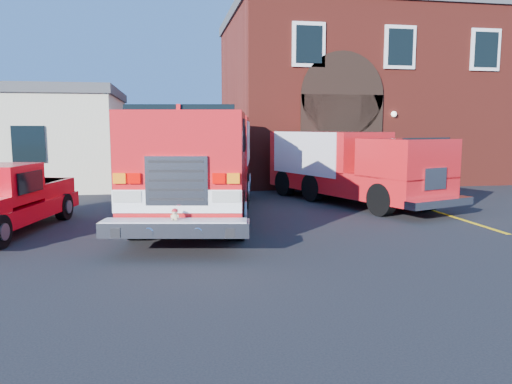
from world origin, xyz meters
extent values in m
plane|color=black|center=(0.00, 0.00, 0.00)|extent=(100.00, 100.00, 0.00)
cube|color=yellow|center=(6.50, 1.00, 0.00)|extent=(0.12, 3.00, 0.01)
cube|color=yellow|center=(6.50, 4.00, 0.00)|extent=(0.12, 3.00, 0.01)
cube|color=yellow|center=(6.50, 7.00, 0.00)|extent=(0.12, 3.00, 0.01)
cube|color=maroon|center=(9.00, 14.00, 4.00)|extent=(15.00, 10.00, 8.00)
cube|color=#45484B|center=(9.00, 14.00, 8.20)|extent=(15.20, 10.20, 0.50)
cube|color=black|center=(5.50, 8.98, 2.00)|extent=(3.60, 0.12, 4.00)
cylinder|color=black|center=(5.50, 8.98, 4.00)|extent=(3.60, 0.12, 3.60)
cube|color=black|center=(4.00, 8.95, 6.00)|extent=(1.40, 0.10, 1.80)
cube|color=black|center=(8.00, 8.95, 6.00)|extent=(1.40, 0.10, 1.80)
cube|color=black|center=(12.00, 8.95, 6.00)|extent=(1.40, 0.10, 1.80)
cube|color=beige|center=(-9.00, 13.00, 2.00)|extent=(10.00, 8.00, 4.00)
cube|color=#45484B|center=(-9.00, 13.00, 4.15)|extent=(10.20, 8.20, 0.40)
cube|color=black|center=(-7.00, 8.97, 2.00)|extent=(1.20, 0.10, 1.40)
cylinder|color=black|center=(-2.53, 0.55, 0.59)|extent=(0.58, 1.22, 1.17)
cylinder|color=black|center=(-0.22, 0.13, 0.59)|extent=(0.58, 1.22, 1.17)
cube|color=red|center=(-0.77, 3.71, 0.91)|extent=(4.33, 9.93, 0.96)
cube|color=red|center=(-0.33, 6.12, 2.14)|extent=(3.46, 5.10, 1.71)
cube|color=red|center=(-1.32, 0.66, 2.19)|extent=(3.23, 3.84, 1.60)
cube|color=black|center=(-1.55, -0.66, 2.62)|extent=(2.33, 0.50, 1.00)
cube|color=#E00602|center=(-1.32, 0.66, 3.08)|extent=(1.75, 0.66, 0.15)
cube|color=white|center=(-1.62, -1.04, 1.12)|extent=(2.64, 0.54, 0.47)
cube|color=silver|center=(-1.63, -1.05, 1.55)|extent=(1.27, 0.29, 1.00)
cube|color=silver|center=(-1.68, -1.34, 0.62)|extent=(3.05, 1.11, 0.30)
cube|color=#B7B7BF|center=(-1.66, 6.36, 2.14)|extent=(0.72, 3.79, 1.39)
cube|color=#B7B7BF|center=(0.99, 5.89, 2.14)|extent=(0.72, 3.79, 1.39)
sphere|color=#D9B486|center=(-1.68, -1.34, 0.85)|extent=(0.16, 0.16, 0.14)
sphere|color=#D9B486|center=(-1.68, -1.34, 0.95)|extent=(0.13, 0.13, 0.11)
sphere|color=#D9B486|center=(-1.72, -1.32, 0.99)|extent=(0.05, 0.05, 0.04)
sphere|color=#D9B486|center=(-1.63, -1.34, 0.99)|extent=(0.05, 0.05, 0.04)
ellipsoid|color=red|center=(-1.68, -1.34, 0.99)|extent=(0.14, 0.14, 0.07)
cylinder|color=red|center=(-1.68, -1.35, 0.97)|extent=(0.16, 0.16, 0.01)
cube|color=red|center=(-5.92, 2.02, 0.52)|extent=(2.90, 5.43, 0.42)
cube|color=red|center=(-5.61, 3.49, 0.89)|extent=(2.09, 2.28, 0.52)
cylinder|color=black|center=(4.46, 2.50, 0.49)|extent=(0.63, 1.04, 0.99)
cylinder|color=black|center=(6.32, 3.18, 0.49)|extent=(0.63, 1.04, 0.99)
cube|color=red|center=(4.53, 5.21, 0.76)|extent=(4.58, 7.53, 0.81)
cube|color=red|center=(4.07, 6.48, 1.80)|extent=(3.65, 5.00, 1.35)
cube|color=red|center=(5.39, 2.84, 1.71)|extent=(2.85, 2.80, 1.17)
cube|color=#B7B7BF|center=(3.00, 6.09, 1.71)|extent=(1.33, 3.56, 1.53)
cube|color=#B7B7BF|center=(5.13, 6.86, 1.71)|extent=(1.33, 3.56, 1.53)
cube|color=silver|center=(5.84, 1.62, 0.49)|extent=(2.42, 1.21, 0.22)
camera|label=1|loc=(-1.80, -11.31, 2.63)|focal=35.00mm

